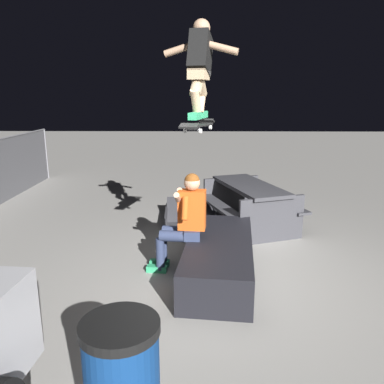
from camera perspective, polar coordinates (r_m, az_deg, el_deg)
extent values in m
plane|color=gray|center=(4.83, 5.23, -13.22)|extent=(40.00, 40.00, 0.00)
cube|color=black|center=(4.90, 4.07, -9.78)|extent=(2.14, 1.03, 0.46)
cube|color=#2D3856|center=(4.89, 0.00, -6.15)|extent=(0.32, 0.20, 0.12)
cube|color=#D15119|center=(4.79, 0.00, -2.67)|extent=(0.24, 0.36, 0.50)
sphere|color=tan|center=(4.70, 0.00, 1.42)|extent=(0.20, 0.20, 0.20)
sphere|color=brown|center=(4.69, 0.00, 1.66)|extent=(0.19, 0.19, 0.19)
cylinder|color=#D15119|center=(4.58, -1.05, -2.47)|extent=(0.20, 0.10, 0.29)
cylinder|color=tan|center=(4.65, -2.14, -0.96)|extent=(0.24, 0.09, 0.19)
cylinder|color=#D15119|center=(4.96, -0.40, -1.15)|extent=(0.20, 0.10, 0.29)
cylinder|color=tan|center=(4.88, -1.69, -0.22)|extent=(0.24, 0.09, 0.19)
cylinder|color=#2D3856|center=(4.84, -2.50, -6.63)|extent=(0.18, 0.41, 0.14)
cylinder|color=#2D3856|center=(4.97, -4.77, -9.21)|extent=(0.11, 0.11, 0.42)
cube|color=#2D9E66|center=(5.07, -5.29, -11.35)|extent=(0.13, 0.27, 0.08)
cylinder|color=#2D3856|center=(5.00, -2.16, -5.90)|extent=(0.18, 0.41, 0.14)
cylinder|color=#2D3856|center=(5.13, -4.36, -8.42)|extent=(0.11, 0.11, 0.42)
cube|color=#2D9E66|center=(5.22, -4.86, -10.51)|extent=(0.13, 0.27, 0.08)
cube|color=black|center=(4.59, 0.96, 10.03)|extent=(0.82, 0.38, 0.04)
cube|color=black|center=(5.02, 2.15, 10.62)|extent=(0.16, 0.22, 0.06)
cube|color=black|center=(4.15, -0.48, 9.85)|extent=(0.16, 0.22, 0.05)
cube|color=#99999E|center=(4.86, 1.72, 9.97)|extent=(0.10, 0.17, 0.03)
cylinder|color=white|center=(4.88, 0.67, 9.70)|extent=(0.06, 0.04, 0.05)
cylinder|color=white|center=(4.84, 2.77, 9.65)|extent=(0.06, 0.04, 0.05)
cube|color=#99999E|center=(4.32, 0.10, 9.43)|extent=(0.10, 0.17, 0.03)
cylinder|color=white|center=(4.34, -1.07, 9.12)|extent=(0.06, 0.04, 0.05)
cylinder|color=white|center=(4.30, 1.28, 9.07)|extent=(0.06, 0.04, 0.05)
cube|color=#2D9E66|center=(4.76, 1.47, 11.50)|extent=(0.28, 0.16, 0.08)
cube|color=#2D9E66|center=(4.41, 0.42, 11.29)|extent=(0.28, 0.16, 0.08)
cylinder|color=tan|center=(4.70, 1.33, 13.42)|extent=(0.25, 0.15, 0.31)
cylinder|color=#8B7659|center=(4.63, 1.14, 15.89)|extent=(0.35, 0.20, 0.33)
cylinder|color=tan|center=(4.45, 0.59, 13.38)|extent=(0.25, 0.15, 0.31)
cylinder|color=#8B7659|center=(4.52, 0.82, 15.92)|extent=(0.35, 0.20, 0.33)
cube|color=#8B7659|center=(4.58, 0.99, 17.16)|extent=(0.34, 0.26, 0.12)
cube|color=black|center=(4.68, 1.24, 20.05)|extent=(0.49, 0.32, 0.52)
sphere|color=tan|center=(4.77, 1.43, 23.32)|extent=(0.20, 0.20, 0.20)
cylinder|color=tan|center=(4.76, -1.46, 20.67)|extent=(0.18, 0.45, 0.19)
cylinder|color=tan|center=(4.66, 4.12, 20.78)|extent=(0.18, 0.45, 0.19)
cube|color=#38383D|center=(6.93, -0.16, -4.19)|extent=(1.13, 0.94, 0.06)
cube|color=#38383D|center=(6.90, -0.16, -3.53)|extent=(1.09, 0.94, 0.43)
cube|color=#38383D|center=(6.93, -3.86, -3.59)|extent=(0.98, 0.08, 0.21)
cube|color=#38383D|center=(6.91, 3.54, -3.63)|extent=(0.98, 0.08, 0.21)
cube|color=#38383D|center=(6.57, 8.65, 0.87)|extent=(1.84, 1.22, 0.06)
cube|color=#38383D|center=(6.42, 4.16, -2.08)|extent=(1.68, 0.78, 0.04)
cube|color=#38383D|center=(6.91, 12.64, -1.23)|extent=(1.68, 0.78, 0.04)
cube|color=#38383D|center=(7.33, 5.85, -0.54)|extent=(0.42, 1.06, 0.72)
cube|color=#38383D|center=(6.02, 11.82, -4.09)|extent=(0.42, 1.06, 0.72)
cylinder|color=black|center=(2.38, -10.77, -19.28)|extent=(0.48, 0.48, 0.06)
cylinder|color=slate|center=(11.19, -20.96, 5.34)|extent=(0.05, 0.05, 1.33)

